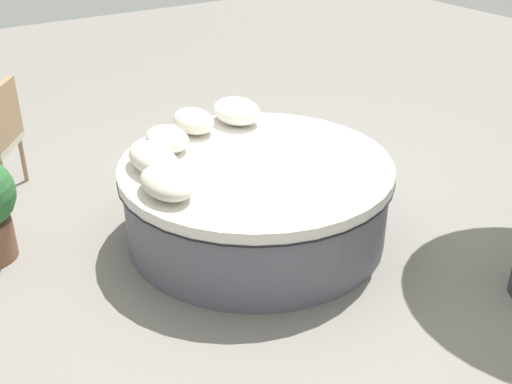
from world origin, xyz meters
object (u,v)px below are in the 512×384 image
throw_pillow_1 (193,121)px  throw_pillow_3 (153,158)px  throw_pillow_0 (237,111)px  round_bed (256,198)px  throw_pillow_4 (166,183)px  throw_pillow_2 (167,139)px

throw_pillow_1 → throw_pillow_3: 0.75m
throw_pillow_0 → throw_pillow_3: 1.09m
round_bed → throw_pillow_1: bearing=-171.8°
throw_pillow_1 → throw_pillow_4: throw_pillow_1 is taller
throw_pillow_0 → throw_pillow_3: throw_pillow_0 is taller
throw_pillow_1 → throw_pillow_0: bearing=87.8°
throw_pillow_0 → throw_pillow_4: throw_pillow_0 is taller
throw_pillow_0 → throw_pillow_1: 0.40m
throw_pillow_4 → throw_pillow_3: bearing=168.1°
round_bed → throw_pillow_3: bearing=-112.6°
throw_pillow_0 → throw_pillow_1: throw_pillow_0 is taller
throw_pillow_2 → throw_pillow_4: throw_pillow_2 is taller
throw_pillow_0 → throw_pillow_3: bearing=-64.9°
round_bed → throw_pillow_0: size_ratio=4.33×
throw_pillow_2 → throw_pillow_4: bearing=-26.4°
round_bed → throw_pillow_1: size_ratio=4.89×
throw_pillow_0 → throw_pillow_2: throw_pillow_0 is taller
throw_pillow_4 → throw_pillow_2: bearing=153.6°
throw_pillow_1 → throw_pillow_4: bearing=-37.6°
throw_pillow_0 → throw_pillow_2: 0.76m
throw_pillow_3 → throw_pillow_4: size_ratio=1.10×
throw_pillow_3 → throw_pillow_2: bearing=138.6°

